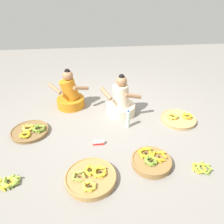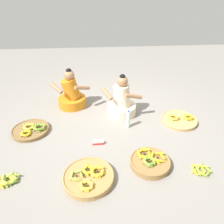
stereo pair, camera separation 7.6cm
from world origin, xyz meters
name	(u,v)px [view 2 (the right image)]	position (x,y,z in m)	size (l,w,h in m)	color
ground_plane	(111,123)	(0.00, 0.00, 0.00)	(10.00, 10.00, 0.00)	gray
vendor_woman_front	(122,102)	(0.22, 0.30, 0.24)	(0.70, 0.52, 0.77)	beige
vendor_woman_behind	(71,95)	(-0.70, 0.67, 0.24)	(0.75, 0.52, 0.76)	orange
banana_basket_near_vendor	(31,130)	(-1.31, -0.13, 0.04)	(0.59, 0.59, 0.13)	brown
banana_basket_mid_right	(150,162)	(0.43, -1.01, 0.06)	(0.53, 0.53, 0.17)	olive
banana_basket_back_left	(179,120)	(1.18, -0.05, 0.04)	(0.61, 0.61, 0.13)	tan
banana_basket_front_right	(89,177)	(-0.37, -1.19, 0.05)	(0.63, 0.63, 0.15)	#A87F47
loose_bananas_front_left	(8,180)	(-1.34, -1.13, 0.03)	(0.29, 0.26, 0.10)	#9EB747
loose_bananas_back_center	(201,170)	(1.05, -1.17, 0.03)	(0.28, 0.23, 0.09)	#8CAD38
water_bottle	(128,119)	(0.27, -0.13, 0.15)	(0.07, 0.07, 0.32)	silver
packet_carton_stack	(98,142)	(-0.23, -0.52, 0.03)	(0.16, 0.06, 0.06)	red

